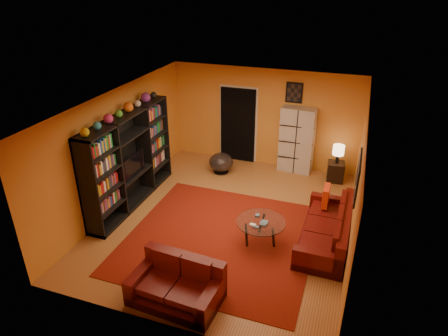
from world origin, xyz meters
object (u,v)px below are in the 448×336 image
(coffee_table, at_px, (261,224))
(table_lamp, at_px, (338,151))
(entertainment_unit, at_px, (130,160))
(side_table, at_px, (336,172))
(tv, at_px, (130,166))
(bowl_chair, at_px, (221,162))
(sofa, at_px, (330,230))
(storage_cabinet, at_px, (297,140))
(loveseat, at_px, (178,284))

(coffee_table, xyz_separation_m, table_lamp, (1.14, 3.11, 0.39))
(entertainment_unit, bearing_deg, side_table, 30.76)
(tv, xyz_separation_m, table_lamp, (4.24, 2.65, -0.14))
(tv, height_order, side_table, tv)
(tv, height_order, bowl_chair, tv)
(tv, relative_size, sofa, 0.39)
(storage_cabinet, height_order, bowl_chair, storage_cabinet)
(sofa, xyz_separation_m, loveseat, (-2.15, -2.31, 0.00))
(entertainment_unit, xyz_separation_m, sofa, (4.41, -0.11, -0.76))
(sofa, height_order, storage_cabinet, storage_cabinet)
(tv, xyz_separation_m, bowl_chair, (1.36, 2.15, -0.69))
(tv, relative_size, loveseat, 0.58)
(coffee_table, height_order, table_lamp, table_lamp)
(storage_cabinet, xyz_separation_m, bowl_chair, (-1.81, -0.75, -0.58))
(coffee_table, bearing_deg, tv, 171.60)
(sofa, distance_m, coffee_table, 1.35)
(entertainment_unit, xyz_separation_m, table_lamp, (4.29, 2.55, -0.22))
(tv, bearing_deg, entertainment_unit, 27.11)
(tv, bearing_deg, coffee_table, -98.40)
(entertainment_unit, relative_size, side_table, 6.00)
(sofa, xyz_separation_m, storage_cabinet, (-1.19, 2.91, 0.58))
(table_lamp, bearing_deg, sofa, -87.36)
(table_lamp, bearing_deg, loveseat, -112.16)
(table_lamp, bearing_deg, side_table, 0.00)
(tv, distance_m, loveseat, 3.28)
(loveseat, bearing_deg, bowl_chair, 14.58)
(entertainment_unit, bearing_deg, tv, -62.89)
(coffee_table, height_order, side_table, side_table)
(loveseat, relative_size, coffee_table, 1.55)
(tv, distance_m, table_lamp, 5.00)
(entertainment_unit, relative_size, loveseat, 2.03)
(table_lamp, bearing_deg, coffee_table, -110.18)
(coffee_table, bearing_deg, bowl_chair, 123.68)
(loveseat, bearing_deg, table_lamp, -18.42)
(coffee_table, bearing_deg, side_table, 69.82)
(storage_cabinet, bearing_deg, bowl_chair, -153.10)
(tv, xyz_separation_m, coffee_table, (3.10, -0.46, -0.53))
(storage_cabinet, height_order, table_lamp, storage_cabinet)
(sofa, xyz_separation_m, table_lamp, (-0.12, 2.66, 0.54))
(loveseat, relative_size, storage_cabinet, 0.86)
(storage_cabinet, relative_size, side_table, 3.45)
(storage_cabinet, bearing_deg, loveseat, -95.84)
(bowl_chair, relative_size, table_lamp, 1.37)
(side_table, distance_m, table_lamp, 0.58)
(entertainment_unit, height_order, tv, entertainment_unit)
(entertainment_unit, distance_m, side_table, 5.05)
(entertainment_unit, relative_size, bowl_chair, 4.71)
(entertainment_unit, distance_m, tv, 0.14)
(loveseat, distance_m, table_lamp, 5.40)
(tv, distance_m, sofa, 4.41)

